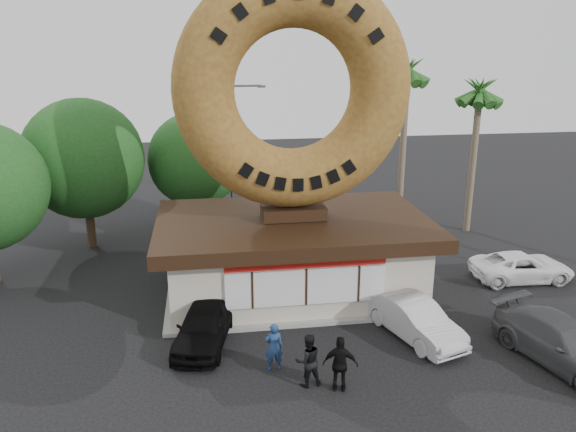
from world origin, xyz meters
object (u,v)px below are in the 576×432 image
(person_left, at_px, (274,347))
(person_center, at_px, (308,360))
(street_lamp, at_px, (233,147))
(car_silver, at_px, (415,319))
(car_black, at_px, (204,325))
(donut_shop, at_px, (293,252))
(giant_donut, at_px, (294,90))
(car_white, at_px, (522,267))
(car_grey, at_px, (564,343))
(person_right, at_px, (340,364))

(person_left, relative_size, person_center, 0.96)
(street_lamp, bearing_deg, car_silver, -69.01)
(car_black, relative_size, car_silver, 0.98)
(donut_shop, distance_m, car_black, 5.51)
(street_lamp, distance_m, car_black, 14.51)
(giant_donut, distance_m, car_white, 12.95)
(car_silver, bearing_deg, car_grey, -48.01)
(car_black, distance_m, car_silver, 7.54)
(person_left, relative_size, car_silver, 0.39)
(street_lamp, bearing_deg, donut_shop, -79.50)
(car_silver, bearing_deg, car_white, 13.83)
(donut_shop, relative_size, car_silver, 2.64)
(giant_donut, height_order, street_lamp, giant_donut)
(person_center, height_order, car_grey, person_center)
(street_lamp, xyz_separation_m, person_right, (2.13, -17.33, -3.57))
(donut_shop, bearing_deg, giant_donut, 90.00)
(street_lamp, relative_size, person_left, 4.81)
(donut_shop, distance_m, person_center, 6.97)
(street_lamp, xyz_separation_m, car_black, (-1.94, -13.87, -3.77))
(car_silver, bearing_deg, person_left, 176.13)
(person_center, distance_m, person_right, 1.02)
(person_right, bearing_deg, car_black, -24.36)
(giant_donut, xyz_separation_m, person_right, (0.28, -7.33, -7.54))
(person_left, bearing_deg, donut_shop, -106.51)
(car_grey, relative_size, car_white, 1.15)
(giant_donut, xyz_separation_m, person_left, (-1.57, -5.89, -7.62))
(person_left, bearing_deg, person_center, 131.15)
(giant_donut, distance_m, car_grey, 13.06)
(person_left, distance_m, car_silver, 5.46)
(street_lamp, bearing_deg, car_black, -97.96)
(street_lamp, xyz_separation_m, car_silver, (5.57, -14.53, -3.78))
(donut_shop, bearing_deg, car_silver, -50.51)
(street_lamp, distance_m, person_center, 17.32)
(giant_donut, distance_m, person_right, 10.52)
(car_grey, distance_m, car_white, 6.97)
(car_white, bearing_deg, person_right, 126.80)
(donut_shop, relative_size, street_lamp, 1.40)
(person_center, bearing_deg, street_lamp, -94.57)
(car_black, xyz_separation_m, car_white, (14.10, 3.50, -0.09))
(giant_donut, xyz_separation_m, car_black, (-3.79, -3.87, -7.74))
(car_silver, xyz_separation_m, car_white, (6.59, 4.15, -0.08))
(person_right, height_order, car_black, person_right)
(person_center, bearing_deg, car_white, -157.87)
(person_center, height_order, car_black, person_center)
(car_white, bearing_deg, street_lamp, 51.58)
(person_right, bearing_deg, car_grey, -161.02)
(person_center, distance_m, car_white, 12.75)
(person_center, relative_size, car_silver, 0.41)
(giant_donut, relative_size, car_white, 2.08)
(giant_donut, relative_size, car_grey, 1.81)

